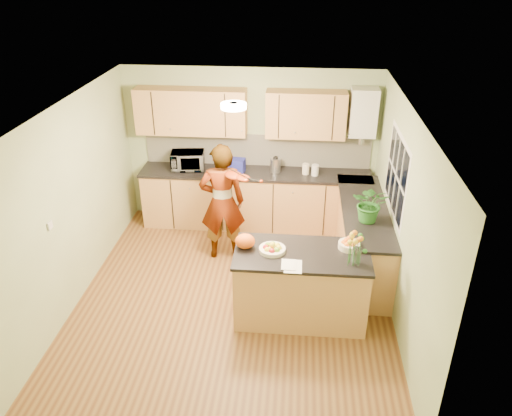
{
  "coord_description": "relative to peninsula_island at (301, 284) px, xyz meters",
  "views": [
    {
      "loc": [
        0.75,
        -5.25,
        4.05
      ],
      "look_at": [
        0.24,
        0.5,
        1.05
      ],
      "focal_mm": 35.0,
      "sensor_mm": 36.0,
      "label": 1
    }
  ],
  "objects": [
    {
      "name": "orange_bag",
      "position": [
        -0.67,
        0.05,
        0.54
      ],
      "size": [
        0.25,
        0.22,
        0.18
      ],
      "primitive_type": "ellipsoid",
      "rotation": [
        0.0,
        0.0,
        -0.09
      ],
      "color": "#E55812",
      "rests_on": "peninsula_island"
    },
    {
      "name": "ceiling_lamp",
      "position": [
        -0.85,
        0.6,
        2.0
      ],
      "size": [
        0.3,
        0.3,
        0.07
      ],
      "color": "#FFEABF",
      "rests_on": "ceiling"
    },
    {
      "name": "violin",
      "position": [
        -0.93,
        1.05,
        0.94
      ],
      "size": [
        0.69,
        0.6,
        0.17
      ],
      "primitive_type": null,
      "rotation": [
        0.17,
        0.0,
        -0.61
      ],
      "color": "#490A04",
      "rests_on": "violinist"
    },
    {
      "name": "ceiling",
      "position": [
        -0.85,
        0.3,
        2.04
      ],
      "size": [
        4.0,
        4.5,
        0.02
      ],
      "primitive_type": "cube",
      "color": "silver",
      "rests_on": "wall_back"
    },
    {
      "name": "jar_cream",
      "position": [
        0.03,
        2.24,
        0.57
      ],
      "size": [
        0.13,
        0.13,
        0.17
      ],
      "primitive_type": "cylinder",
      "rotation": [
        0.0,
        0.0,
        -0.19
      ],
      "color": "#F1E1C1",
      "rests_on": "back_counter"
    },
    {
      "name": "violinist",
      "position": [
        -1.13,
        1.27,
        0.42
      ],
      "size": [
        0.7,
        0.52,
        1.75
      ],
      "primitive_type": "imported",
      "rotation": [
        0.0,
        0.0,
        3.31
      ],
      "color": "#DBAB86",
      "rests_on": "floor"
    },
    {
      "name": "fruit_dish",
      "position": [
        -0.35,
        0.0,
        0.5
      ],
      "size": [
        0.31,
        0.31,
        0.11
      ],
      "color": "#F1E1C1",
      "rests_on": "peninsula_island"
    },
    {
      "name": "peninsula_island",
      "position": [
        0.0,
        0.0,
        0.0
      ],
      "size": [
        1.59,
        0.81,
        0.91
      ],
      "color": "#BC834B",
      "rests_on": "floor"
    },
    {
      "name": "kettle",
      "position": [
        -0.44,
        2.28,
        0.61
      ],
      "size": [
        0.16,
        0.16,
        0.3
      ],
      "rotation": [
        0.0,
        0.0,
        0.16
      ],
      "color": "#BCBCC1",
      "rests_on": "back_counter"
    },
    {
      "name": "flower_vase",
      "position": [
        0.6,
        -0.18,
        0.75
      ],
      "size": [
        0.24,
        0.24,
        0.45
      ],
      "rotation": [
        0.0,
        0.0,
        -0.25
      ],
      "color": "silver",
      "rests_on": "peninsula_island"
    },
    {
      "name": "boiler",
      "position": [
        0.85,
        2.39,
        1.44
      ],
      "size": [
        0.4,
        0.3,
        0.86
      ],
      "color": "silver",
      "rests_on": "wall_back"
    },
    {
      "name": "orange_bowl",
      "position": [
        0.55,
        0.15,
        0.52
      ],
      "size": [
        0.26,
        0.26,
        0.15
      ],
      "color": "#F1E1C1",
      "rests_on": "peninsula_island"
    },
    {
      "name": "floor",
      "position": [
        -0.85,
        0.3,
        -0.46
      ],
      "size": [
        4.5,
        4.5,
        0.0
      ],
      "primitive_type": "plane",
      "color": "#5A3419",
      "rests_on": "ground"
    },
    {
      "name": "wall_back",
      "position": [
        -0.85,
        2.55,
        0.79
      ],
      "size": [
        4.0,
        0.02,
        2.5
      ],
      "primitive_type": "cube",
      "color": "gray",
      "rests_on": "floor"
    },
    {
      "name": "potted_plant",
      "position": [
        0.85,
        0.79,
        0.73
      ],
      "size": [
        0.52,
        0.47,
        0.5
      ],
      "primitive_type": "imported",
      "rotation": [
        0.0,
        0.0,
        -0.2
      ],
      "color": "#276923",
      "rests_on": "right_counter"
    },
    {
      "name": "jar_white",
      "position": [
        0.18,
        2.2,
        0.57
      ],
      "size": [
        0.12,
        0.12,
        0.17
      ],
      "primitive_type": "cylinder",
      "rotation": [
        0.0,
        0.0,
        0.09
      ],
      "color": "silver",
      "rests_on": "back_counter"
    },
    {
      "name": "wall_left",
      "position": [
        -2.85,
        0.3,
        0.79
      ],
      "size": [
        0.02,
        4.5,
        2.5
      ],
      "primitive_type": "cube",
      "color": "gray",
      "rests_on": "floor"
    },
    {
      "name": "splashback",
      "position": [
        -0.75,
        2.54,
        0.74
      ],
      "size": [
        3.6,
        0.02,
        0.52
      ],
      "primitive_type": "cube",
      "color": "beige",
      "rests_on": "back_counter"
    },
    {
      "name": "upper_cabinets",
      "position": [
        -1.03,
        2.38,
        1.39
      ],
      "size": [
        3.2,
        0.34,
        0.7
      ],
      "color": "#BC834B",
      "rests_on": "wall_back"
    },
    {
      "name": "wall_front",
      "position": [
        -0.85,
        -1.95,
        0.79
      ],
      "size": [
        4.0,
        0.02,
        2.5
      ],
      "primitive_type": "cube",
      "color": "gray",
      "rests_on": "floor"
    },
    {
      "name": "microwave",
      "position": [
        -1.83,
        2.28,
        0.63
      ],
      "size": [
        0.55,
        0.41,
        0.28
      ],
      "primitive_type": "imported",
      "rotation": [
        0.0,
        0.0,
        0.13
      ],
      "color": "silver",
      "rests_on": "back_counter"
    },
    {
      "name": "window_right",
      "position": [
        1.14,
        0.9,
        1.09
      ],
      "size": [
        0.01,
        1.3,
        1.05
      ],
      "color": "silver",
      "rests_on": "wall_right"
    },
    {
      "name": "blue_box",
      "position": [
        -1.05,
        2.23,
        0.59
      ],
      "size": [
        0.29,
        0.23,
        0.21
      ],
      "primitive_type": "cube",
      "rotation": [
        0.0,
        0.0,
        -0.13
      ],
      "color": "navy",
      "rests_on": "back_counter"
    },
    {
      "name": "back_counter",
      "position": [
        -0.75,
        2.25,
        0.01
      ],
      "size": [
        3.64,
        0.62,
        0.94
      ],
      "color": "#BC834B",
      "rests_on": "floor"
    },
    {
      "name": "right_counter",
      "position": [
        0.85,
        1.15,
        0.01
      ],
      "size": [
        0.62,
        2.24,
        0.94
      ],
      "color": "#BC834B",
      "rests_on": "floor"
    },
    {
      "name": "papers",
      "position": [
        -0.1,
        -0.3,
        0.46
      ],
      "size": [
        0.2,
        0.27,
        0.01
      ],
      "primitive_type": "cube",
      "color": "white",
      "rests_on": "peninsula_island"
    },
    {
      "name": "wall_right",
      "position": [
        1.15,
        0.3,
        0.79
      ],
      "size": [
        0.02,
        4.5,
        2.5
      ],
      "primitive_type": "cube",
      "color": "gray",
      "rests_on": "floor"
    },
    {
      "name": "light_switch",
      "position": [
        -2.84,
        -0.3,
        0.84
      ],
      "size": [
        0.02,
        0.09,
        0.09
      ],
      "primitive_type": "cube",
      "color": "silver",
      "rests_on": "wall_left"
    }
  ]
}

